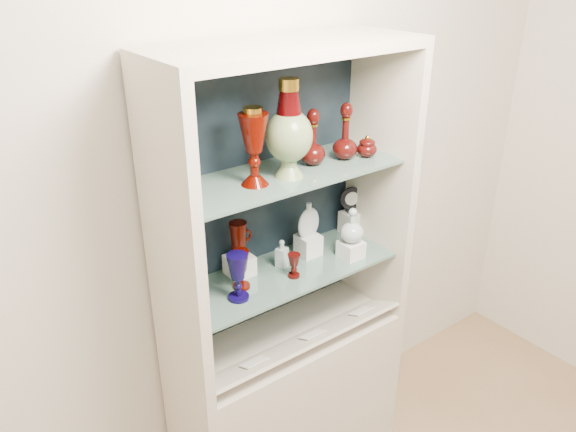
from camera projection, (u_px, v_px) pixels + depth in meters
wall_back at (255, 175)px, 2.24m from camera, size 3.50×0.02×2.80m
cabinet_base at (288, 401)px, 2.52m from camera, size 1.00×0.40×0.75m
cabinet_back_panel at (260, 194)px, 2.25m from camera, size 0.98×0.02×1.15m
cabinet_side_left at (172, 246)px, 1.86m from camera, size 0.04×0.40×1.15m
cabinet_side_right at (379, 182)px, 2.38m from camera, size 0.04×0.40×1.15m
cabinet_top_cap at (288, 48)px, 1.86m from camera, size 1.00×0.40×0.04m
shelf_lower at (285, 272)px, 2.25m from camera, size 0.92×0.34×0.01m
shelf_upper at (285, 174)px, 2.07m from camera, size 0.92×0.34×0.01m
label_ledge at (304, 341)px, 2.27m from camera, size 0.92×0.17×0.09m
label_card_0 at (361, 311)px, 2.44m from camera, size 0.10×0.06×0.03m
label_card_1 at (254, 362)px, 2.13m from camera, size 0.10×0.06×0.03m
label_card_2 at (312, 334)px, 2.29m from camera, size 0.10×0.06×0.03m
pedestal_lamp_left at (173, 166)px, 1.78m from camera, size 0.10×0.10×0.25m
pedestal_lamp_right at (254, 147)px, 1.91m from camera, size 0.13×0.13×0.27m
enamel_urn at (289, 129)px, 1.96m from camera, size 0.20×0.20×0.35m
ruby_decanter_a at (346, 128)px, 2.15m from camera, size 0.13×0.13×0.25m
ruby_decanter_b at (313, 136)px, 2.10m from camera, size 0.11×0.11×0.23m
lidded_bowl at (367, 146)px, 2.21m from camera, size 0.10×0.10×0.09m
cobalt_goblet at (238, 277)px, 2.03m from camera, size 0.08×0.08×0.18m
ruby_goblet_tall at (241, 269)px, 2.10m from camera, size 0.09×0.09×0.16m
ruby_goblet_small at (294, 266)px, 2.19m from camera, size 0.06×0.06×0.10m
riser_ruby_pitcher at (240, 265)px, 2.21m from camera, size 0.10×0.10×0.08m
ruby_pitcher at (238, 240)px, 2.16m from camera, size 0.11×0.07×0.15m
clear_square_bottle at (282, 253)px, 2.25m from camera, size 0.06×0.06×0.12m
riser_flat_flask at (308, 245)px, 2.35m from camera, size 0.09×0.09×0.09m
flat_flask at (309, 219)px, 2.30m from camera, size 0.11×0.05×0.15m
riser_clear_round_decanter at (351, 249)px, 2.34m from camera, size 0.09×0.09×0.07m
clear_round_decanter at (352, 226)px, 2.29m from camera, size 0.13×0.13×0.15m
riser_cameo_medallion at (350, 222)px, 2.54m from camera, size 0.08×0.08×0.10m
cameo_medallion at (351, 199)px, 2.49m from camera, size 0.11×0.07×0.12m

